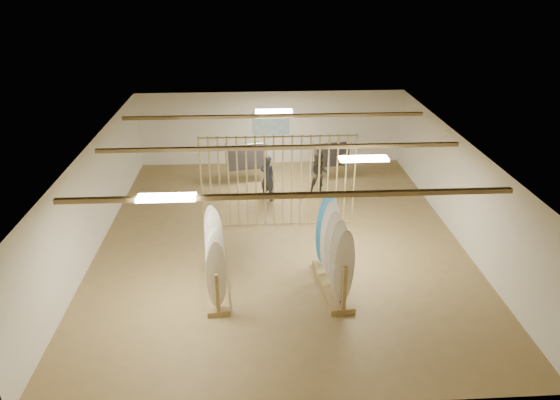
{
  "coord_description": "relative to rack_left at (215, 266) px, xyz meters",
  "views": [
    {
      "loc": [
        -0.71,
        -12.34,
        7.05
      ],
      "look_at": [
        0.0,
        0.0,
        1.2
      ],
      "focal_mm": 32.0,
      "sensor_mm": 36.0,
      "label": 1
    }
  ],
  "objects": [
    {
      "name": "shopper_a",
      "position": [
        1.41,
        4.89,
        0.26
      ],
      "size": [
        0.78,
        0.74,
        1.77
      ],
      "primitive_type": "imported",
      "rotation": [
        0.0,
        0.0,
        2.47
      ],
      "color": "#26282E",
      "rests_on": "floor"
    },
    {
      "name": "wall_front",
      "position": [
        1.66,
        -3.68,
        0.77
      ],
      "size": [
        12.0,
        0.0,
        12.0
      ],
      "primitive_type": "plane",
      "rotation": [
        -1.57,
        0.0,
        0.0
      ],
      "color": "white",
      "rests_on": "ground"
    },
    {
      "name": "wall_right",
      "position": [
        6.66,
        2.32,
        0.77
      ],
      "size": [
        0.0,
        12.0,
        12.0
      ],
      "primitive_type": "plane",
      "rotation": [
        1.57,
        0.0,
        -1.57
      ],
      "color": "white",
      "rests_on": "ground"
    },
    {
      "name": "clothing_rack_a",
      "position": [
        0.71,
        6.39,
        0.33
      ],
      "size": [
        1.36,
        0.58,
        1.47
      ],
      "rotation": [
        0.0,
        0.0,
        0.19
      ],
      "color": "silver",
      "rests_on": "floor"
    },
    {
      "name": "wall_left",
      "position": [
        -3.34,
        2.32,
        0.77
      ],
      "size": [
        0.0,
        12.0,
        12.0
      ],
      "primitive_type": "plane",
      "rotation": [
        1.57,
        0.0,
        1.57
      ],
      "color": "white",
      "rests_on": "ground"
    },
    {
      "name": "wall_back",
      "position": [
        1.66,
        8.32,
        0.77
      ],
      "size": [
        12.0,
        0.0,
        12.0
      ],
      "primitive_type": "plane",
      "rotation": [
        1.57,
        0.0,
        0.0
      ],
      "color": "white",
      "rests_on": "ground"
    },
    {
      "name": "bamboo_partition",
      "position": [
        1.66,
        3.12,
        0.77
      ],
      "size": [
        4.45,
        0.05,
        2.78
      ],
      "color": "tan",
      "rests_on": "ground"
    },
    {
      "name": "shopper_b",
      "position": [
        3.12,
        5.22,
        0.22
      ],
      "size": [
        0.93,
        0.79,
        1.69
      ],
      "primitive_type": "imported",
      "rotation": [
        0.0,
        0.0,
        -0.2
      ],
      "color": "#3B362E",
      "rests_on": "floor"
    },
    {
      "name": "ceiling_slats",
      "position": [
        1.66,
        2.32,
        2.09
      ],
      "size": [
        9.5,
        6.12,
        0.1
      ],
      "primitive_type": "cube",
      "color": "#9A7B46",
      "rests_on": "ground"
    },
    {
      "name": "light_panels",
      "position": [
        1.66,
        2.32,
        2.11
      ],
      "size": [
        1.2,
        0.35,
        0.06
      ],
      "primitive_type": "cube",
      "color": "white",
      "rests_on": "ground"
    },
    {
      "name": "rack_left",
      "position": [
        0.0,
        0.0,
        0.0
      ],
      "size": [
        0.72,
        2.31,
        1.83
      ],
      "rotation": [
        0.0,
        0.0,
        0.1
      ],
      "color": "#9A7B46",
      "rests_on": "floor"
    },
    {
      "name": "rack_right",
      "position": [
        2.78,
        -0.15,
        0.07
      ],
      "size": [
        0.73,
        2.19,
        2.05
      ],
      "rotation": [
        0.0,
        0.0,
        0.08
      ],
      "color": "#9A7B46",
      "rests_on": "floor"
    },
    {
      "name": "clothing_rack_b",
      "position": [
        3.76,
        6.61,
        0.28
      ],
      "size": [
        1.29,
        0.53,
        1.4
      ],
      "rotation": [
        0.0,
        0.0,
        0.18
      ],
      "color": "silver",
      "rests_on": "floor"
    },
    {
      "name": "ceiling",
      "position": [
        1.66,
        2.32,
        2.17
      ],
      "size": [
        12.0,
        12.0,
        0.0
      ],
      "primitive_type": "plane",
      "rotation": [
        3.14,
        0.0,
        0.0
      ],
      "color": "gray",
      "rests_on": "ground"
    },
    {
      "name": "poster",
      "position": [
        1.66,
        8.3,
        0.97
      ],
      "size": [
        1.4,
        0.03,
        0.9
      ],
      "primitive_type": "cube",
      "color": "teal",
      "rests_on": "ground"
    },
    {
      "name": "floor",
      "position": [
        1.66,
        2.32,
        -0.63
      ],
      "size": [
        12.0,
        12.0,
        0.0
      ],
      "primitive_type": "plane",
      "color": "olive",
      "rests_on": "ground"
    }
  ]
}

